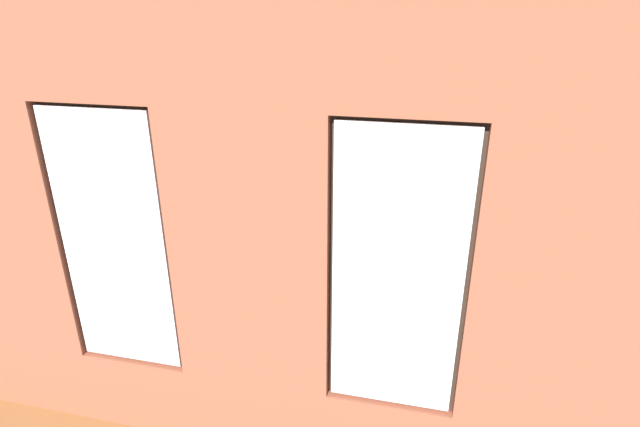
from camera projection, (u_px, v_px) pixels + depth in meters
The scene contains 19 objects.
ground_plane at pixel (332, 278), 6.48m from camera, with size 7.22×6.29×0.10m, color brown.
brick_wall_with_windows at pixel (248, 243), 3.29m from camera, with size 6.62×0.30×3.55m.
white_wall_right at pixel (77, 130), 6.28m from camera, with size 0.10×5.29×3.55m, color silver.
couch_by_window at pixel (241, 351), 4.52m from camera, with size 2.07×0.87×0.80m.
couch_left at pixel (554, 282), 5.65m from camera, with size 1.02×1.99×0.80m.
coffee_table at pixel (324, 232), 6.76m from camera, with size 1.41×0.76×0.44m.
cup_ceramic at pixel (354, 224), 6.76m from camera, with size 0.07×0.07×0.08m, color silver.
candle_jar at pixel (324, 224), 6.72m from camera, with size 0.08×0.08×0.13m, color #B7333D.
remote_silver at pixel (330, 232), 6.61m from camera, with size 0.05×0.17×0.02m, color #B2B2B7.
remote_gray at pixel (292, 228), 6.72m from camera, with size 0.05×0.17×0.02m, color #59595B.
media_console at pixel (102, 252), 6.51m from camera, with size 1.26×0.42×0.48m, color black.
tv_flatscreen at pixel (95, 211), 6.29m from camera, with size 0.91×0.20×0.67m.
papasan_chair at pixel (325, 190), 8.08m from camera, with size 1.17×1.17×0.72m.
potted_plant_between_couches at pixel (410, 323), 4.05m from camera, with size 1.06×0.97×1.45m.
potted_plant_corner_near_left at pixel (539, 188), 7.55m from camera, with size 0.85×0.95×1.26m.
potted_plant_near_tv at pixel (76, 250), 5.20m from camera, with size 1.13×1.00×1.40m.
potted_plant_by_left_couch at pixel (504, 229), 7.01m from camera, with size 0.25×0.25×0.50m.
potted_plant_beside_window_right at pixel (76, 303), 4.62m from camera, with size 0.87×0.94×1.25m.
potted_plant_corner_far_left at pixel (631, 411), 3.73m from camera, with size 0.37×0.37×0.66m.
Camera 1 is at (-1.14, 5.54, 3.22)m, focal length 28.00 mm.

